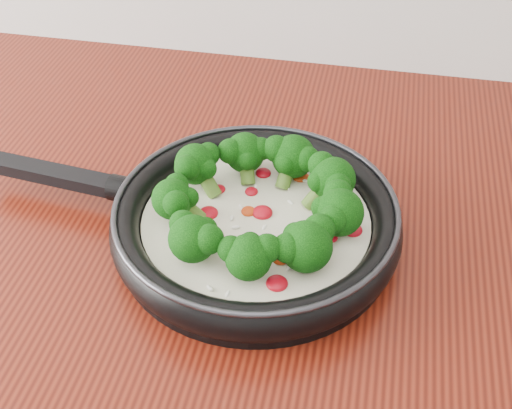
# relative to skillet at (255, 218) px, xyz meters

# --- Properties ---
(skillet) EXTENTS (0.48, 0.33, 0.08)m
(skillet) POSITION_rel_skillet_xyz_m (0.00, 0.00, 0.00)
(skillet) COLOR black
(skillet) RESTS_ON counter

